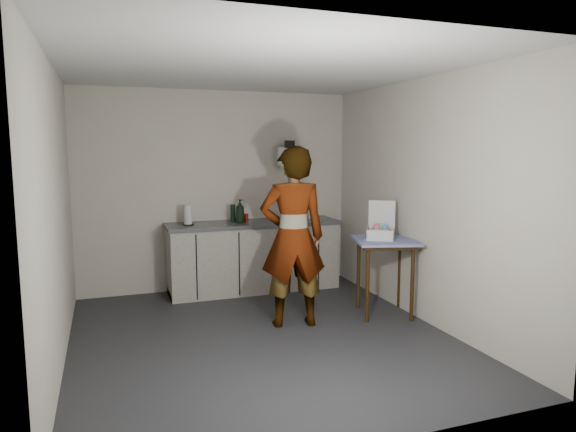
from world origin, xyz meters
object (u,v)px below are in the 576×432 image
object	(u,v)px
bakery_box	(381,231)
soap_bottle	(240,211)
standing_man	(293,237)
side_table	(385,249)
dish_rack	(300,214)
soda_can	(246,218)
kitchen_counter	(254,258)
paper_towel	(188,216)
dark_bottle	(233,213)

from	to	relation	value
bakery_box	soap_bottle	bearing A→B (deg)	165.62
standing_man	bakery_box	world-z (taller)	standing_man
side_table	dish_rack	bearing A→B (deg)	122.61
standing_man	soda_can	world-z (taller)	standing_man
kitchen_counter	side_table	bearing A→B (deg)	-53.03
standing_man	paper_towel	bearing A→B (deg)	-50.16
soap_bottle	dish_rack	world-z (taller)	soap_bottle
standing_man	soda_can	size ratio (longest dim) A/B	16.94
standing_man	dish_rack	size ratio (longest dim) A/B	4.46
kitchen_counter	side_table	world-z (taller)	kitchen_counter
soda_can	dark_bottle	size ratio (longest dim) A/B	0.48
dark_bottle	side_table	bearing A→B (deg)	-47.88
dark_bottle	dish_rack	world-z (taller)	dish_rack
bakery_box	standing_man	bearing A→B (deg)	-145.73
standing_man	dark_bottle	world-z (taller)	standing_man
dish_rack	bakery_box	xyz separation A→B (m)	(0.40, -1.46, -0.03)
bakery_box	kitchen_counter	bearing A→B (deg)	160.23
soap_bottle	dark_bottle	world-z (taller)	soap_bottle
dish_rack	side_table	bearing A→B (deg)	-73.56
kitchen_counter	dark_bottle	xyz separation A→B (m)	(-0.26, 0.04, 0.60)
soda_can	paper_towel	bearing A→B (deg)	-179.28
standing_man	dish_rack	world-z (taller)	standing_man
bakery_box	dish_rack	bearing A→B (deg)	138.94
dish_rack	kitchen_counter	bearing A→B (deg)	-176.98
dark_bottle	dish_rack	distance (m)	0.92
soda_can	soap_bottle	bearing A→B (deg)	-155.76
side_table	bakery_box	bearing A→B (deg)	149.51
side_table	dark_bottle	xyz separation A→B (m)	(-1.36, 1.50, 0.28)
side_table	dark_bottle	bearing A→B (deg)	148.28
kitchen_counter	soap_bottle	distance (m)	0.66
kitchen_counter	soap_bottle	bearing A→B (deg)	-167.85
kitchen_counter	bakery_box	xyz separation A→B (m)	(1.06, -1.42, 0.52)
dark_bottle	kitchen_counter	bearing A→B (deg)	-9.53
kitchen_counter	standing_man	distance (m)	1.53
standing_man	soap_bottle	xyz separation A→B (m)	(-0.21, 1.39, 0.12)
dish_rack	bakery_box	world-z (taller)	bakery_box
side_table	dark_bottle	distance (m)	2.05
paper_towel	dish_rack	size ratio (longest dim) A/B	0.59
soap_bottle	paper_towel	size ratio (longest dim) A/B	1.20
dark_bottle	paper_towel	world-z (taller)	paper_towel
soda_can	dark_bottle	world-z (taller)	dark_bottle
soap_bottle	dark_bottle	bearing A→B (deg)	130.63
paper_towel	standing_man	bearing A→B (deg)	-58.85
kitchen_counter	paper_towel	size ratio (longest dim) A/B	8.91
standing_man	bakery_box	size ratio (longest dim) A/B	4.51
side_table	soap_bottle	distance (m)	1.94
soda_can	dish_rack	xyz separation A→B (m)	(0.76, 0.03, 0.01)
soap_bottle	soda_can	size ratio (longest dim) A/B	2.71
dark_bottle	standing_man	bearing A→B (deg)	-79.36
kitchen_counter	bakery_box	world-z (taller)	bakery_box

